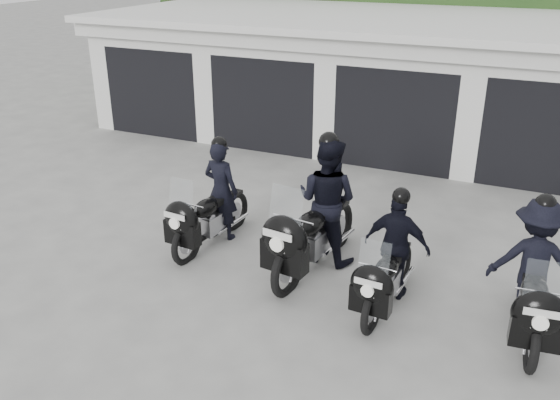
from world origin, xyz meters
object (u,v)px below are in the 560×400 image
at_px(police_bike_c, 393,255).
at_px(police_bike_b, 320,211).
at_px(police_bike_a, 211,203).
at_px(police_bike_d, 534,273).

bearing_deg(police_bike_c, police_bike_b, 159.33).
distance_m(police_bike_a, police_bike_b, 1.86).
xyz_separation_m(police_bike_a, police_bike_d, (4.87, -0.36, 0.06)).
bearing_deg(police_bike_c, police_bike_d, 8.45).
relative_size(police_bike_a, police_bike_b, 0.85).
distance_m(police_bike_b, police_bike_d, 3.05).
bearing_deg(police_bike_d, police_bike_c, 178.48).
xyz_separation_m(police_bike_a, police_bike_b, (1.85, 0.07, 0.18)).
height_order(police_bike_a, police_bike_b, police_bike_b).
xyz_separation_m(police_bike_c, police_bike_d, (1.75, 0.15, 0.07)).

